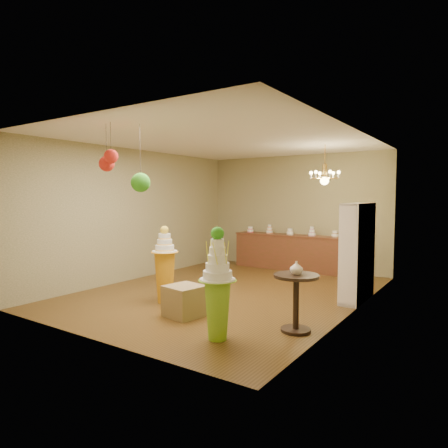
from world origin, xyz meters
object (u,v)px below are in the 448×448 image
Objects in this scene: pedestal_orange at (165,271)px; round_table at (296,295)px; sideboard at (290,251)px; pedestal_green at (218,294)px.

pedestal_orange is 2.61m from round_table.
pedestal_orange is at bearing -96.73° from sideboard.
pedestal_orange is 1.69× the size of round_table.
sideboard is (0.50, 4.27, -0.11)m from pedestal_orange.
pedestal_green is 5.45m from sideboard.
sideboard is (-1.36, 5.28, -0.14)m from pedestal_green.
sideboard reaches higher than round_table.
pedestal_green is at bearing -75.60° from sideboard.
sideboard is at bearing 104.40° from pedestal_green.
pedestal_green is 0.50× the size of sideboard.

